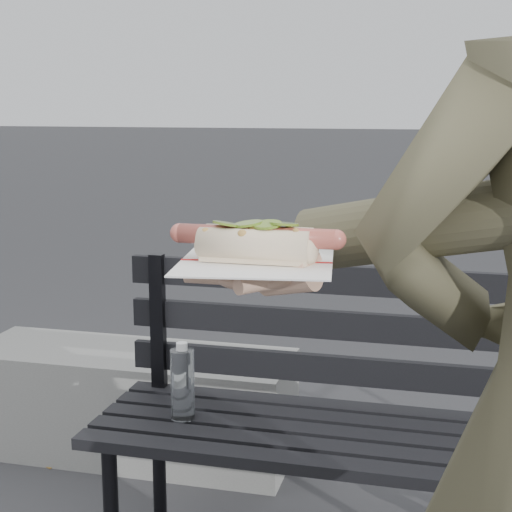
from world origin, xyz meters
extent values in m
cylinder|color=black|center=(-0.64, 1.00, 0.23)|extent=(0.04, 0.04, 0.45)
cube|color=black|center=(0.03, 0.65, 0.47)|extent=(1.50, 0.07, 0.03)
cube|color=black|center=(0.03, 0.74, 0.47)|extent=(1.50, 0.07, 0.03)
cube|color=black|center=(0.03, 0.83, 0.47)|extent=(1.50, 0.07, 0.03)
cube|color=black|center=(0.03, 0.92, 0.47)|extent=(1.50, 0.07, 0.03)
cube|color=black|center=(0.03, 1.01, 0.47)|extent=(1.50, 0.07, 0.03)
cube|color=black|center=(-0.64, 1.02, 0.67)|extent=(0.04, 0.03, 0.42)
cube|color=black|center=(0.03, 1.04, 0.57)|extent=(1.50, 0.02, 0.08)
cube|color=black|center=(0.03, 1.04, 0.70)|extent=(1.50, 0.02, 0.08)
cube|color=black|center=(0.03, 1.04, 0.83)|extent=(1.50, 0.02, 0.08)
cylinder|color=white|center=(-0.49, 0.81, 0.57)|extent=(0.06, 0.06, 0.19)
cylinder|color=white|center=(-0.49, 0.81, 0.68)|extent=(0.03, 0.03, 0.02)
cube|color=slate|center=(-0.96, 1.53, 0.20)|extent=(1.20, 0.40, 0.40)
cylinder|color=brown|center=(0.22, -0.03, 1.17)|extent=(0.51, 0.23, 0.19)
cylinder|color=#D8A384|center=(-0.01, -0.12, 1.10)|extent=(0.09, 0.08, 0.07)
ellipsoid|color=#D8A384|center=(-0.05, -0.13, 1.10)|extent=(0.10, 0.11, 0.03)
cylinder|color=#D8A384|center=(-0.11, -0.16, 1.10)|extent=(0.05, 0.02, 0.02)
cylinder|color=#D8A384|center=(-0.11, -0.14, 1.10)|extent=(0.05, 0.02, 0.02)
cylinder|color=#D8A384|center=(-0.11, -0.12, 1.10)|extent=(0.05, 0.02, 0.02)
cylinder|color=#D8A384|center=(-0.11, -0.10, 1.10)|extent=(0.05, 0.02, 0.02)
cylinder|color=#D8A384|center=(-0.04, -0.18, 1.10)|extent=(0.04, 0.05, 0.02)
cube|color=white|center=(-0.05, -0.13, 1.11)|extent=(0.21, 0.21, 0.00)
cube|color=#B21E1E|center=(-0.05, -0.13, 1.11)|extent=(0.19, 0.03, 0.00)
cylinder|color=#BC5648|center=(-0.05, -0.13, 1.15)|extent=(0.20, 0.03, 0.02)
sphere|color=#BC5648|center=(-0.15, -0.13, 1.15)|extent=(0.03, 0.03, 0.02)
sphere|color=#BC5648|center=(0.05, -0.13, 1.15)|extent=(0.02, 0.03, 0.02)
sphere|color=#9E6B2D|center=(-0.03, -0.10, 1.16)|extent=(0.01, 0.01, 0.01)
sphere|color=#9E6B2D|center=(-0.06, -0.10, 1.15)|extent=(0.01, 0.01, 0.01)
sphere|color=#9E6B2D|center=(0.00, -0.14, 1.16)|extent=(0.01, 0.01, 0.01)
sphere|color=#9E6B2D|center=(-0.02, -0.13, 1.15)|extent=(0.01, 0.01, 0.01)
sphere|color=#9E6B2D|center=(-0.05, -0.14, 1.15)|extent=(0.01, 0.01, 0.01)
sphere|color=#9E6B2D|center=(-0.10, -0.12, 1.15)|extent=(0.01, 0.01, 0.01)
sphere|color=#9E6B2D|center=(-0.04, -0.14, 1.15)|extent=(0.01, 0.01, 0.01)
sphere|color=#9E6B2D|center=(-0.11, -0.14, 1.15)|extent=(0.01, 0.01, 0.01)
sphere|color=#9E6B2D|center=(-0.02, -0.11, 1.15)|extent=(0.01, 0.01, 0.01)
sphere|color=#9E6B2D|center=(-0.09, -0.15, 1.15)|extent=(0.01, 0.01, 0.01)
sphere|color=#9E6B2D|center=(-0.01, -0.13, 1.15)|extent=(0.01, 0.01, 0.01)
sphere|color=#9E6B2D|center=(-0.01, -0.10, 1.16)|extent=(0.01, 0.01, 0.01)
sphere|color=#9E6B2D|center=(-0.03, -0.14, 1.15)|extent=(0.01, 0.01, 0.01)
sphere|color=#9E6B2D|center=(-0.05, -0.12, 1.16)|extent=(0.01, 0.01, 0.01)
sphere|color=#9E6B2D|center=(-0.09, -0.12, 1.15)|extent=(0.01, 0.01, 0.01)
sphere|color=#9E6B2D|center=(-0.06, -0.15, 1.15)|extent=(0.01, 0.01, 0.01)
sphere|color=#9E6B2D|center=(-0.04, -0.10, 1.16)|extent=(0.01, 0.01, 0.01)
sphere|color=#9E6B2D|center=(-0.05, -0.13, 1.16)|extent=(0.01, 0.01, 0.01)
sphere|color=#9E6B2D|center=(-0.10, -0.10, 1.15)|extent=(0.01, 0.01, 0.01)
sphere|color=#9E6B2D|center=(-0.05, -0.12, 1.15)|extent=(0.01, 0.01, 0.01)
sphere|color=#9E6B2D|center=(0.00, -0.12, 1.15)|extent=(0.01, 0.01, 0.01)
sphere|color=#9E6B2D|center=(-0.03, -0.14, 1.16)|extent=(0.01, 0.01, 0.01)
cylinder|color=olive|center=(-0.09, -0.13, 1.16)|extent=(0.04, 0.04, 0.01)
cylinder|color=olive|center=(-0.06, -0.12, 1.16)|extent=(0.04, 0.04, 0.01)
cylinder|color=olive|center=(-0.04, -0.13, 1.16)|extent=(0.04, 0.04, 0.01)
cylinder|color=olive|center=(-0.02, -0.12, 1.16)|extent=(0.04, 0.04, 0.01)
cube|color=brown|center=(-1.20, 1.36, 0.00)|extent=(0.06, 0.07, 0.00)
cube|color=brown|center=(-0.88, 2.28, 0.00)|extent=(0.05, 0.04, 0.00)
cube|color=brown|center=(0.40, 2.29, 0.00)|extent=(0.10, 0.09, 0.00)
camera|label=1|loc=(0.18, -1.05, 1.31)|focal=55.00mm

